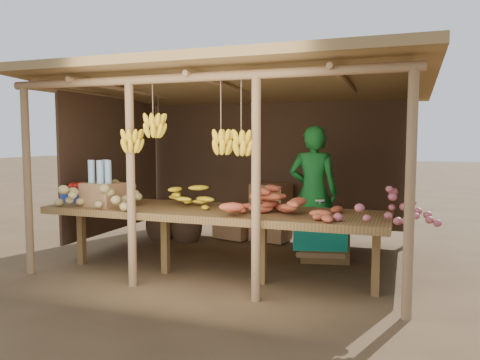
% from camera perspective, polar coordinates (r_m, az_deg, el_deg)
% --- Properties ---
extents(ground, '(60.00, 60.00, 0.00)m').
position_cam_1_polar(ground, '(6.34, -0.00, -9.50)').
color(ground, brown).
rests_on(ground, ground).
extents(stall_structure, '(4.70, 3.50, 2.43)m').
position_cam_1_polar(stall_structure, '(6.17, -0.03, 8.08)').
color(stall_structure, '#96714D').
rests_on(stall_structure, ground).
extents(counter, '(3.90, 1.05, 0.80)m').
position_cam_1_polar(counter, '(5.32, -3.46, -4.19)').
color(counter, brown).
rests_on(counter, ground).
extents(potato_heap, '(1.24, 0.99, 0.37)m').
position_cam_1_polar(potato_heap, '(5.69, -16.76, -1.28)').
color(potato_heap, tan).
rests_on(potato_heap, counter).
extents(sweet_potato_heap, '(1.13, 0.73, 0.36)m').
position_cam_1_polar(sweet_potato_heap, '(4.88, 5.07, -2.16)').
color(sweet_potato_heap, '#B24D2D').
rests_on(sweet_potato_heap, counter).
extents(onion_heap, '(0.92, 0.60, 0.36)m').
position_cam_1_polar(onion_heap, '(4.64, 17.48, -2.76)').
color(onion_heap, '#B0555E').
rests_on(onion_heap, counter).
extents(banana_pile, '(0.65, 0.43, 0.35)m').
position_cam_1_polar(banana_pile, '(5.52, -6.35, -1.41)').
color(banana_pile, yellow).
rests_on(banana_pile, counter).
extents(tomato_basin, '(0.44, 0.44, 0.23)m').
position_cam_1_polar(tomato_basin, '(6.35, -19.10, -1.53)').
color(tomato_basin, navy).
rests_on(tomato_basin, counter).
extents(bottle_box, '(0.48, 0.40, 0.55)m').
position_cam_1_polar(bottle_box, '(5.75, -16.37, -0.97)').
color(bottle_box, '#976A43').
rests_on(bottle_box, counter).
extents(vendor, '(0.67, 0.47, 1.76)m').
position_cam_1_polar(vendor, '(6.26, 8.91, -1.53)').
color(vendor, '#197329').
rests_on(vendor, ground).
extents(tarp_crate, '(0.80, 0.72, 0.82)m').
position_cam_1_polar(tarp_crate, '(6.30, 10.20, -6.53)').
color(tarp_crate, brown).
rests_on(tarp_crate, ground).
extents(carton_stack, '(1.25, 0.56, 0.88)m').
position_cam_1_polar(carton_stack, '(7.33, 2.27, -4.41)').
color(carton_stack, '#976A43').
rests_on(carton_stack, ground).
extents(burlap_sacks, '(0.94, 0.49, 0.66)m').
position_cam_1_polar(burlap_sacks, '(7.46, -8.08, -5.07)').
color(burlap_sacks, '#4E3624').
rests_on(burlap_sacks, ground).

